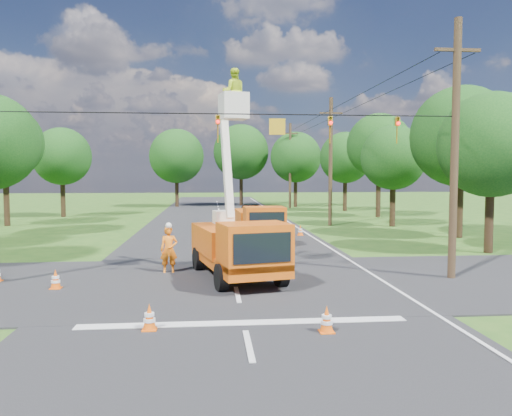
{
  "coord_description": "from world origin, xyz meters",
  "views": [
    {
      "loc": [
        -0.88,
        -16.52,
        4.12
      ],
      "look_at": [
        1.1,
        5.19,
        2.6
      ],
      "focal_mm": 35.0,
      "sensor_mm": 36.0,
      "label": 1
    }
  ],
  "objects": [
    {
      "name": "stop_bar",
      "position": [
        0.0,
        -3.2,
        0.0
      ],
      "size": [
        9.0,
        0.45,
        0.02
      ],
      "primitive_type": "cube",
      "color": "silver",
      "rests_on": "ground"
    },
    {
      "name": "tree_right_b",
      "position": [
        15.0,
        14.0,
        6.43
      ],
      "size": [
        6.4,
        6.4,
        9.65
      ],
      "color": "#382616",
      "rests_on": "ground"
    },
    {
      "name": "pole_right_near",
      "position": [
        8.5,
        2.0,
        5.11
      ],
      "size": [
        1.8,
        0.3,
        10.0
      ],
      "color": "#4C3823",
      "rests_on": "ground"
    },
    {
      "name": "tree_right_e",
      "position": [
        13.8,
        37.0,
        5.81
      ],
      "size": [
        5.6,
        5.6,
        8.63
      ],
      "color": "#382616",
      "rests_on": "ground"
    },
    {
      "name": "ground",
      "position": [
        0.0,
        20.0,
        0.0
      ],
      "size": [
        140.0,
        140.0,
        0.0
      ],
      "primitive_type": "plane",
      "color": "#285419",
      "rests_on": "ground"
    },
    {
      "name": "tree_right_c",
      "position": [
        13.2,
        21.0,
        5.31
      ],
      "size": [
        5.0,
        5.0,
        7.83
      ],
      "color": "#382616",
      "rests_on": "ground"
    },
    {
      "name": "tree_left_e",
      "position": [
        -16.8,
        24.0,
        6.49
      ],
      "size": [
        5.8,
        5.8,
        9.41
      ],
      "color": "#382616",
      "rests_on": "ground"
    },
    {
      "name": "tree_right_d",
      "position": [
        14.8,
        29.0,
        6.68
      ],
      "size": [
        6.0,
        6.0,
        9.7
      ],
      "color": "#382616",
      "rests_on": "ground"
    },
    {
      "name": "traffic_cone_1",
      "position": [
        2.08,
        -4.14,
        0.36
      ],
      "size": [
        0.38,
        0.38,
        0.71
      ],
      "color": "#FF600D",
      "rests_on": "ground"
    },
    {
      "name": "distant_car",
      "position": [
        2.62,
        28.48,
        0.72
      ],
      "size": [
        3.01,
        4.57,
        1.45
      ],
      "primitive_type": "imported",
      "rotation": [
        0.0,
        0.0,
        -0.34
      ],
      "color": "black",
      "rests_on": "ground"
    },
    {
      "name": "traffic_cone_7",
      "position": [
        5.0,
        15.76,
        0.36
      ],
      "size": [
        0.38,
        0.38,
        0.71
      ],
      "color": "#FF600D",
      "rests_on": "ground"
    },
    {
      "name": "road_main",
      "position": [
        0.0,
        20.0,
        0.0
      ],
      "size": [
        12.0,
        100.0,
        0.06
      ],
      "primitive_type": "cube",
      "color": "black",
      "rests_on": "ground"
    },
    {
      "name": "traffic_cone_4",
      "position": [
        -6.38,
        1.51,
        0.36
      ],
      "size": [
        0.38,
        0.38,
        0.71
      ],
      "color": "#FF600D",
      "rests_on": "ground"
    },
    {
      "name": "pole_right_far",
      "position": [
        8.5,
        42.0,
        5.11
      ],
      "size": [
        1.8,
        0.3,
        10.0
      ],
      "color": "#4C3823",
      "rests_on": "ground"
    },
    {
      "name": "bucket_truck",
      "position": [
        0.15,
        2.73,
        1.74
      ],
      "size": [
        3.69,
        6.72,
        8.21
      ],
      "rotation": [
        0.0,
        0.0,
        0.22
      ],
      "color": "#C44C0D",
      "rests_on": "ground"
    },
    {
      "name": "signal_span",
      "position": [
        2.23,
        1.99,
        5.88
      ],
      "size": [
        18.0,
        0.29,
        1.07
      ],
      "color": "black",
      "rests_on": "ground"
    },
    {
      "name": "edge_line",
      "position": [
        5.6,
        20.0,
        0.0
      ],
      "size": [
        0.12,
        90.0,
        0.02
      ],
      "primitive_type": "cube",
      "color": "silver",
      "rests_on": "ground"
    },
    {
      "name": "second_truck",
      "position": [
        1.97,
        12.76,
        1.18
      ],
      "size": [
        2.69,
        6.17,
        2.27
      ],
      "rotation": [
        0.0,
        0.0,
        0.05
      ],
      "color": "#C44C0D",
      "rests_on": "ground"
    },
    {
      "name": "traffic_cone_2",
      "position": [
        1.86,
        7.6,
        0.36
      ],
      "size": [
        0.38,
        0.38,
        0.71
      ],
      "color": "#FF600D",
      "rests_on": "ground"
    },
    {
      "name": "tree_far_a",
      "position": [
        -5.0,
        45.0,
        6.19
      ],
      "size": [
        6.6,
        6.6,
        9.5
      ],
      "color": "#382616",
      "rests_on": "ground"
    },
    {
      "name": "tree_far_b",
      "position": [
        3.0,
        47.0,
        6.81
      ],
      "size": [
        7.0,
        7.0,
        10.32
      ],
      "color": "#382616",
      "rests_on": "ground"
    },
    {
      "name": "tree_left_f",
      "position": [
        -14.8,
        32.0,
        5.69
      ],
      "size": [
        5.4,
        5.4,
        8.4
      ],
      "color": "#382616",
      "rests_on": "ground"
    },
    {
      "name": "tree_right_a",
      "position": [
        13.5,
        8.0,
        5.56
      ],
      "size": [
        5.4,
        5.4,
        8.28
      ],
      "color": "#382616",
      "rests_on": "ground"
    },
    {
      "name": "road_cross",
      "position": [
        0.0,
        2.0,
        0.0
      ],
      "size": [
        56.0,
        10.0,
        0.07
      ],
      "primitive_type": "cube",
      "color": "black",
      "rests_on": "ground"
    },
    {
      "name": "traffic_cone_0",
      "position": [
        -2.5,
        -3.53,
        0.36
      ],
      "size": [
        0.38,
        0.38,
        0.71
      ],
      "color": "#FF600D",
      "rests_on": "ground"
    },
    {
      "name": "tree_far_c",
      "position": [
        9.5,
        44.0,
        6.06
      ],
      "size": [
        6.2,
        6.2,
        9.18
      ],
      "color": "#382616",
      "rests_on": "ground"
    },
    {
      "name": "ground_worker",
      "position": [
        -2.61,
        4.07,
        0.98
      ],
      "size": [
        0.75,
        0.53,
        1.95
      ],
      "primitive_type": "imported",
      "rotation": [
        0.0,
        0.0,
        0.09
      ],
      "color": "#E84D13",
      "rests_on": "ground"
    },
    {
      "name": "traffic_cone_3",
      "position": [
        2.41,
        11.03,
        0.36
      ],
      "size": [
        0.38,
        0.38,
        0.71
      ],
      "color": "#FF600D",
      "rests_on": "ground"
    },
    {
      "name": "pole_right_mid",
      "position": [
        8.5,
        22.0,
        5.11
      ],
      "size": [
        1.8,
        0.3,
        10.0
      ],
      "color": "#4C3823",
      "rests_on": "ground"
    }
  ]
}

